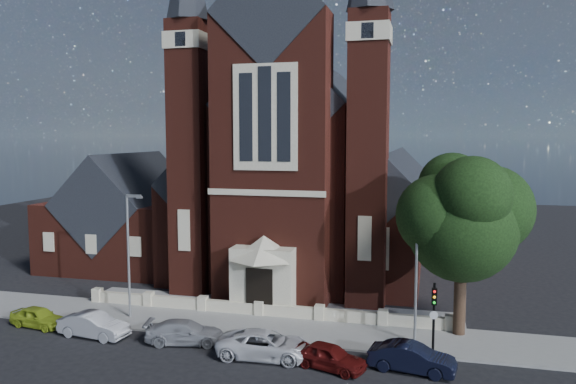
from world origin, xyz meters
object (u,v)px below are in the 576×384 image
car_navy (412,358)px  street_tree (464,220)px  parish_hall (130,221)px  car_lime_van (38,317)px  car_dark_red (329,356)px  car_silver_a (94,325)px  car_silver_b (185,332)px  traffic_signal (434,309)px  car_white_suv (266,345)px  church (312,175)px  street_lamp_right (418,265)px  street_lamp_left (129,249)px

car_navy → street_tree: bearing=-16.4°
parish_hall → car_lime_van: (3.33, -16.84, -3.38)m
parish_hall → street_tree: bearing=-23.3°
car_lime_van → car_dark_red: size_ratio=0.96×
car_silver_a → street_tree: bearing=-69.4°
car_silver_a → car_silver_b: car_silver_a is taller
traffic_signal → car_white_suv: size_ratio=0.78×
traffic_signal → car_navy: size_ratio=0.93×
traffic_signal → car_navy: bearing=-113.9°
car_white_suv → traffic_signal: bearing=-76.6°
church → car_white_suv: bearing=-84.2°
street_lamp_right → car_white_suv: bearing=-152.5°
street_tree → car_lime_van: (-25.26, -4.55, -6.33)m
street_lamp_right → parish_hall: bearing=151.8°
car_navy → car_white_suv: bearing=99.6°
traffic_signal → car_silver_a: bearing=-174.2°
car_white_suv → car_dark_red: car_white_suv is taller
car_silver_a → car_dark_red: size_ratio=1.12×
street_tree → street_lamp_right: size_ratio=1.32×
car_silver_a → car_white_suv: car_white_suv is taller
street_lamp_left → car_white_suv: 11.68m
church → traffic_signal: 23.94m
traffic_signal → car_dark_red: bearing=-149.4°
car_lime_van → car_dark_red: 18.65m
car_dark_red → church: bearing=32.6°
parish_hall → street_lamp_right: bearing=-28.2°
church → car_navy: 26.02m
car_lime_van → car_dark_red: (18.56, -1.75, 0.03)m
car_silver_a → car_silver_b: 5.66m
car_lime_van → car_dark_red: car_dark_red is taller
street_lamp_left → car_lime_van: (-4.76, -2.84, -3.97)m
car_white_suv → car_dark_red: size_ratio=1.34×
church → street_lamp_left: church is taller
street_lamp_left → car_silver_b: street_lamp_left is taller
car_silver_b → car_navy: 12.67m
street_lamp_right → car_lime_van: 23.27m
street_tree → car_silver_b: 17.23m
car_navy → car_silver_a: bearing=97.5°
street_tree → car_silver_b: street_tree is taller
car_white_suv → street_tree: bearing=-63.2°
street_lamp_left → street_lamp_right: bearing=0.0°
car_lime_van → car_silver_a: 4.40m
street_lamp_right → traffic_signal: bearing=-60.0°
street_tree → car_lime_van: street_tree is taller
street_lamp_right → car_silver_a: size_ratio=1.88×
street_lamp_left → traffic_signal: size_ratio=2.02×
car_lime_van → car_silver_a: car_silver_a is taller
car_silver_b → traffic_signal: bearing=-95.0°
car_lime_van → car_silver_a: size_ratio=0.85×
street_tree → street_lamp_left: street_tree is taller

